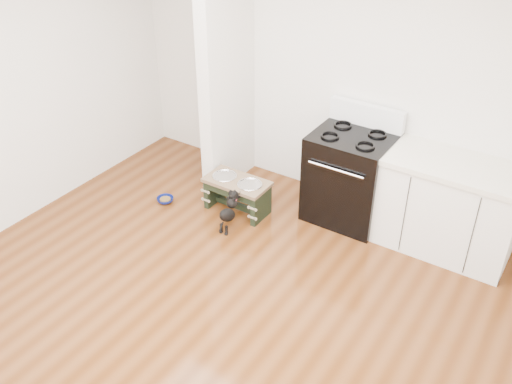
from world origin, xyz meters
name	(u,v)px	position (x,y,z in m)	size (l,w,h in m)	color
ground	(198,337)	(0.00, 0.00, 0.00)	(5.00, 5.00, 0.00)	#4C250D
room_shell	(184,157)	(0.00, 0.00, 1.62)	(5.00, 5.00, 5.00)	silver
partition_wall	(227,65)	(-1.18, 2.10, 1.35)	(0.15, 0.80, 2.70)	silver
oven_range	(350,176)	(0.25, 2.16, 0.48)	(0.76, 0.69, 1.14)	black
cabinet_run	(448,207)	(1.23, 2.18, 0.45)	(1.24, 0.64, 0.91)	white
dog_feeder	(237,189)	(-0.74, 1.62, 0.26)	(0.66, 0.35, 0.38)	black
puppy	(229,210)	(-0.62, 1.32, 0.22)	(0.12, 0.34, 0.40)	black
floor_bowl	(165,200)	(-1.48, 1.33, 0.03)	(0.24, 0.24, 0.06)	navy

